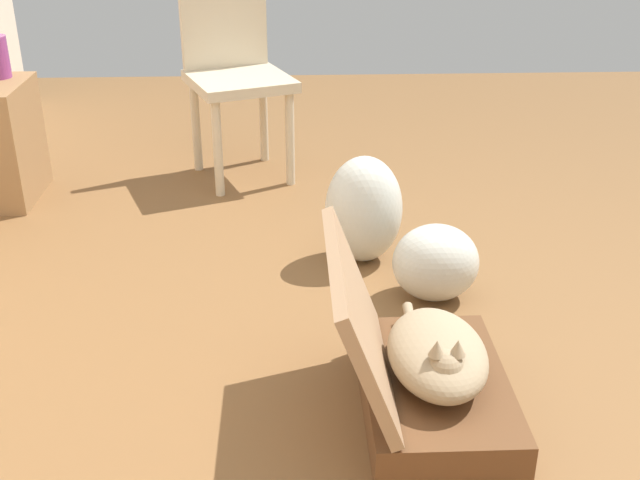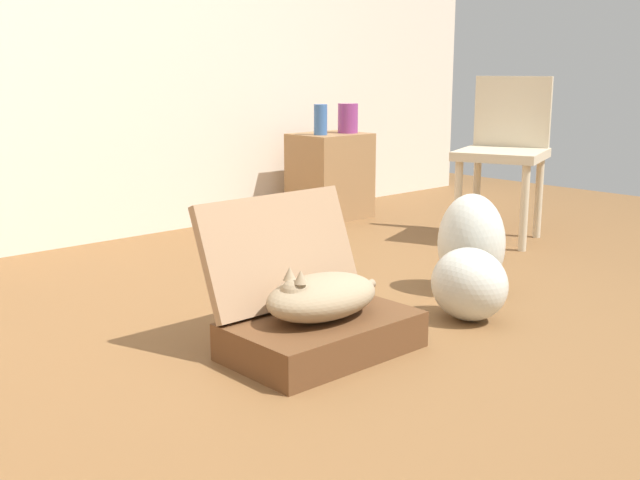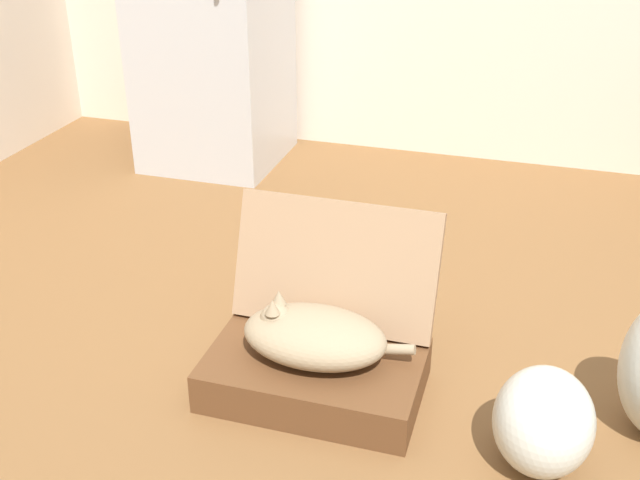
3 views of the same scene
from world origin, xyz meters
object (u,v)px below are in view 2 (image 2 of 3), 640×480
Objects in this scene: side_table at (330,176)px; vase_tall at (321,120)px; plastic_bag_white at (469,284)px; suitcase_base at (322,335)px; vase_short at (348,118)px; chair at (505,148)px; plastic_bag_clear at (471,243)px; cat at (321,296)px.

vase_tall reaches higher than side_table.
suitcase_base is at bearing 170.14° from plastic_bag_white.
vase_tall is 0.23m from vase_short.
side_table is at bearing 173.58° from chair.
side_table is 0.39m from vase_short.
plastic_bag_clear is at bearing -117.27° from vase_short.
suitcase_base is 1.02m from plastic_bag_clear.
plastic_bag_white is at bearing -80.75° from chair.
plastic_bag_white is (0.68, -0.12, 0.08)m from suitcase_base.
plastic_bag_white is 0.34× the size of chair.
plastic_bag_clear reaches higher than suitcase_base.
plastic_bag_white is 2.17m from vase_tall.
vase_tall reaches higher than suitcase_base.
cat is 2.50m from side_table.
chair is (1.02, 0.55, 0.31)m from plastic_bag_clear.
plastic_bag_white is 0.72× the size of plastic_bag_clear.
side_table reaches higher than suitcase_base.
suitcase_base is 0.14m from cat.
side_table is 1.20m from chair.
plastic_bag_clear reaches higher than cat.
side_table reaches higher than cat.
chair reaches higher than plastic_bag_clear.
plastic_bag_clear is at bearing -82.79° from chair.
vase_short is (0.85, 1.64, 0.43)m from plastic_bag_clear.
plastic_bag_clear is at bearing -113.42° from side_table.
cat is at bearing -92.79° from chair.
vase_tall is (-0.12, -0.03, 0.37)m from side_table.
vase_short reaches higher than suitcase_base.
plastic_bag_clear is at bearing 6.74° from suitcase_base.
plastic_bag_white is at bearing -116.39° from vase_tall.
vase_short reaches higher than plastic_bag_white.
chair reaches higher than vase_short.
cat is at bearing -132.45° from vase_tall.
suitcase_base is 3.40× the size of vase_tall.
plastic_bag_white is 0.57× the size of side_table.
vase_tall is (0.94, 1.89, 0.50)m from plastic_bag_white.
chair reaches higher than cat.
chair reaches higher than plastic_bag_white.
cat is at bearing -133.87° from side_table.
suitcase_base is at bearing -136.36° from vase_short.
suitcase_base is 3.42× the size of vase_short.
plastic_bag_white reaches higher than suitcase_base.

